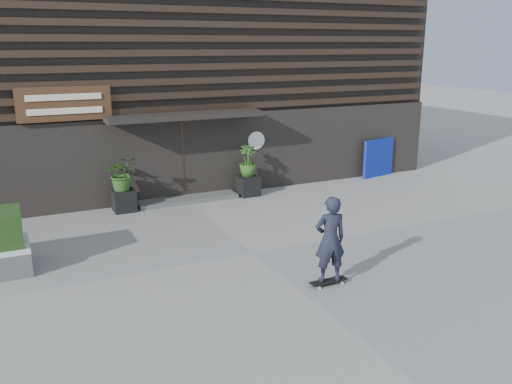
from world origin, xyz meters
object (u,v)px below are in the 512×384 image
blue_tarp (378,158)px  planter_pot_left (124,201)px  skateboarder (330,240)px  planter_pot_right (248,186)px

blue_tarp → planter_pot_left: bearing=169.6°
skateboarder → planter_pot_right: bearing=79.0°
planter_pot_left → blue_tarp: (8.96, 0.30, 0.36)m
blue_tarp → planter_pot_right: bearing=171.0°
planter_pot_right → skateboarder: 6.68m
planter_pot_right → blue_tarp: blue_tarp is taller
planter_pot_left → blue_tarp: bearing=1.9°
blue_tarp → skateboarder: 9.38m
planter_pot_right → planter_pot_left: bearing=180.0°
skateboarder → planter_pot_left: bearing=111.2°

